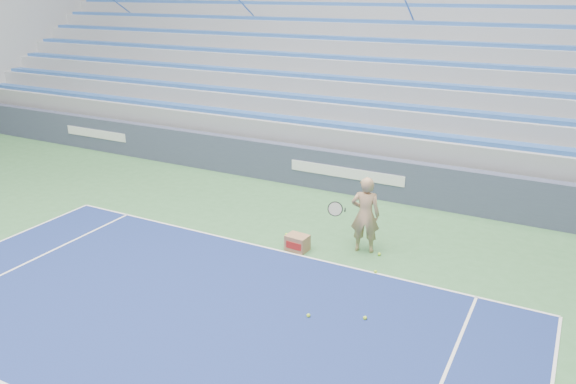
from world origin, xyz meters
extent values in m
cube|color=white|center=(0.00, 11.88, 0.01)|extent=(10.97, 0.05, 0.00)
cube|color=#3B425A|center=(0.00, 15.88, 0.55)|extent=(30.00, 0.30, 1.10)
cube|color=white|center=(-9.00, 15.72, 0.60)|extent=(2.60, 0.02, 0.28)
cube|color=white|center=(0.00, 15.72, 0.60)|extent=(3.20, 0.02, 0.28)
cube|color=gray|center=(0.00, 20.43, 0.55)|extent=(30.00, 8.50, 1.10)
cube|color=gray|center=(0.00, 20.43, 1.35)|extent=(30.00, 8.50, 0.50)
cube|color=#2E5AA8|center=(0.00, 16.56, 1.66)|extent=(29.60, 0.42, 0.11)
cube|color=gray|center=(0.00, 20.86, 1.85)|extent=(30.00, 7.65, 0.50)
cube|color=#2E5AA8|center=(0.00, 17.41, 2.16)|extent=(29.60, 0.42, 0.11)
cube|color=gray|center=(0.00, 21.28, 2.35)|extent=(30.00, 6.80, 0.50)
cube|color=#2E5AA8|center=(0.00, 18.26, 2.66)|extent=(29.60, 0.42, 0.11)
cube|color=gray|center=(0.00, 21.71, 2.85)|extent=(30.00, 5.95, 0.50)
cube|color=#2E5AA8|center=(0.00, 19.11, 3.16)|extent=(29.60, 0.42, 0.11)
cube|color=gray|center=(0.00, 22.13, 3.35)|extent=(30.00, 5.10, 0.50)
cube|color=#2E5AA8|center=(0.00, 19.96, 3.66)|extent=(29.60, 0.42, 0.11)
cube|color=gray|center=(0.00, 22.56, 3.85)|extent=(30.00, 4.25, 0.50)
cube|color=#2E5AA8|center=(0.00, 20.81, 4.15)|extent=(29.60, 0.42, 0.11)
cube|color=gray|center=(0.00, 22.98, 4.35)|extent=(30.00, 3.40, 0.50)
cube|color=#2E5AA8|center=(0.00, 21.66, 4.65)|extent=(29.60, 0.42, 0.11)
cube|color=gray|center=(-15.15, 20.43, 3.05)|extent=(0.30, 8.80, 6.10)
cube|color=gray|center=(0.00, 24.98, 3.65)|extent=(31.00, 0.40, 7.30)
cylinder|color=#3260B0|center=(-12.00, 20.43, 4.60)|extent=(0.05, 8.53, 5.04)
cylinder|color=#3260B0|center=(-6.00, 20.43, 4.60)|extent=(0.05, 8.53, 5.04)
cylinder|color=#3260B0|center=(0.00, 20.43, 4.60)|extent=(0.05, 8.53, 5.04)
imported|color=tan|center=(1.65, 12.73, 0.82)|extent=(0.67, 0.52, 1.63)
cylinder|color=black|center=(1.30, 12.48, 0.95)|extent=(0.12, 0.27, 0.08)
cylinder|color=beige|center=(1.20, 12.20, 1.05)|extent=(0.29, 0.16, 0.28)
torus|color=black|center=(1.20, 12.20, 1.05)|extent=(0.31, 0.18, 0.30)
cube|color=#966D48|center=(0.41, 12.10, 0.17)|extent=(0.48, 0.38, 0.34)
cube|color=#B21E19|center=(0.41, 11.93, 0.17)|extent=(0.36, 0.04, 0.15)
sphere|color=#B2E72F|center=(1.74, 9.91, 0.03)|extent=(0.07, 0.07, 0.07)
sphere|color=#B2E72F|center=(-0.13, 12.63, 0.03)|extent=(0.07, 0.07, 0.07)
sphere|color=#B2E72F|center=(2.02, 12.66, 0.03)|extent=(0.07, 0.07, 0.07)
sphere|color=#B2E72F|center=(2.60, 10.28, 0.03)|extent=(0.07, 0.07, 0.07)
sphere|color=#B2E72F|center=(2.21, 11.90, 0.03)|extent=(0.07, 0.07, 0.07)
camera|label=1|loc=(5.23, 2.58, 5.21)|focal=35.00mm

